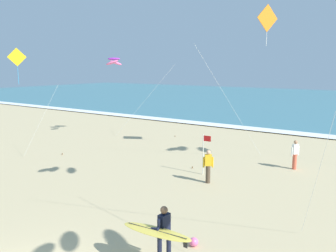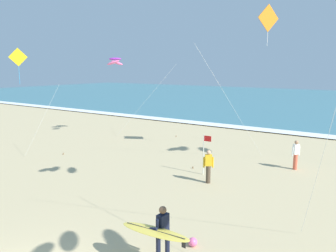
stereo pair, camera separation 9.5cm
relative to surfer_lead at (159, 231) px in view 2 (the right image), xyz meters
name	(u,v)px [view 2 (the right image)]	position (x,y,z in m)	size (l,w,h in m)	color
shoreline_foam	(294,133)	(-2.20, 21.78, -0.96)	(160.00, 1.79, 0.01)	white
surfer_lead	(159,231)	(0.00, 0.00, 0.00)	(2.30, 0.96, 1.71)	black
kite_arc_violet_mid	(115,62)	(-13.46, 12.69, 4.80)	(4.96, 3.68, 6.15)	pink
kite_diamond_amber_high	(267,21)	(-1.83, 12.93, 6.95)	(2.63, 5.18, 8.97)	orange
kite_diamond_golden_close	(20,61)	(-13.63, 4.82, 4.70)	(1.80, 2.17, 6.53)	yellow
bystander_yellow_top	(208,166)	(-2.22, 6.95, -0.24)	(0.42, 0.33, 1.59)	#4C3D2D
bystander_white_top	(296,155)	(0.57, 11.55, -0.24)	(0.33, 0.42, 1.59)	#D8593F
lifeguard_flag	(205,150)	(-2.99, 7.96, 0.22)	(0.45, 0.05, 2.10)	silver
beach_ball	(193,242)	(0.20, 1.49, -0.91)	(0.28, 0.28, 0.28)	pink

